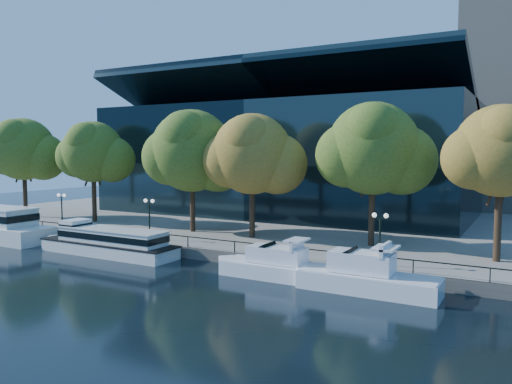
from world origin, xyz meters
The scene contains 16 objects.
ground centered at (0.00, 0.00, 0.00)m, with size 160.00×160.00×0.00m, color black.
promenade centered at (0.00, 36.38, 0.50)m, with size 90.00×67.08×1.00m.
railing centered at (0.00, 3.25, 1.94)m, with size 88.20×0.08×0.99m.
convention_building centered at (-4.00, 31.79, 8.51)m, with size 50.00×24.57×21.43m.
tour_boat centered at (-7.77, 0.71, 1.29)m, with size 15.98×3.56×3.03m.
cruiser_near centered at (10.40, 0.76, 0.98)m, with size 10.89×2.80×3.16m.
cruiser_far centered at (17.14, 0.35, 1.12)m, with size 10.78×2.99×3.52m.
tree_0 centered at (-31.77, 9.81, 9.79)m, with size 10.26×8.41×13.07m.
tree_1 centered at (-20.09, 10.95, 9.46)m, with size 9.38×7.69×12.38m.
tree_2 centered at (-4.80, 10.67, 9.56)m, with size 11.06×9.07×13.18m.
tree_3 centered at (2.64, 10.66, 9.25)m, with size 10.16×8.33×12.50m.
tree_4 centered at (14.52, 12.08, 9.76)m, with size 10.60×8.69×13.19m.
tree_5 centered at (25.09, 10.42, 9.57)m, with size 9.06×7.43×12.36m.
lamp_0 centered at (-18.26, 4.50, 3.98)m, with size 1.26×0.36×4.03m.
lamp_1 centered at (-5.64, 4.50, 3.98)m, with size 1.26×0.36×4.03m.
lamp_2 centered at (17.22, 4.50, 3.98)m, with size 1.26×0.36×4.03m.
Camera 1 is at (27.33, -32.83, 9.71)m, focal length 35.00 mm.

